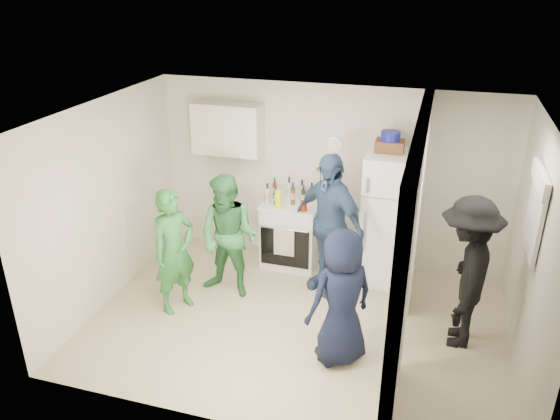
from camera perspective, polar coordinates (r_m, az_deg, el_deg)
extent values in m
plane|color=#C1AE88|center=(6.62, 1.75, -11.63)|extent=(4.80, 4.80, 0.00)
plane|color=silver|center=(7.51, 5.21, 3.58)|extent=(4.80, 0.00, 4.80)
plane|color=silver|center=(4.58, -3.63, -10.77)|extent=(4.80, 0.00, 4.80)
plane|color=silver|center=(6.93, -17.68, 0.69)|extent=(0.00, 3.40, 3.40)
plane|color=silver|center=(5.93, 25.03, -4.55)|extent=(0.00, 3.40, 3.40)
plane|color=white|center=(5.55, 2.07, 9.84)|extent=(4.80, 4.80, 0.00)
cube|color=silver|center=(6.83, 14.06, 0.81)|extent=(0.12, 1.20, 2.50)
cube|color=silver|center=(4.87, 12.43, -8.97)|extent=(0.12, 1.20, 2.50)
cube|color=silver|center=(5.44, 14.44, 6.62)|extent=(0.12, 1.00, 0.40)
cube|color=white|center=(7.62, 1.17, -2.47)|extent=(0.77, 0.65, 0.92)
cube|color=silver|center=(7.54, -5.49, 8.45)|extent=(0.95, 0.34, 0.70)
cube|color=white|center=(7.21, 11.53, -0.89)|extent=(0.73, 0.71, 1.76)
cube|color=brown|center=(6.93, 11.39, 6.58)|extent=(0.35, 0.25, 0.15)
cylinder|color=navy|center=(6.89, 11.48, 7.61)|extent=(0.24, 0.24, 0.11)
cylinder|color=yellow|center=(6.75, 14.00, 6.32)|extent=(0.09, 0.09, 0.25)
cylinder|color=white|center=(7.34, 5.69, 6.78)|extent=(0.22, 0.02, 0.22)
cube|color=olive|center=(7.43, 5.16, 4.17)|extent=(0.35, 0.08, 0.03)
cube|color=black|center=(5.94, 25.28, -0.23)|extent=(0.03, 0.70, 0.80)
cube|color=white|center=(5.94, 25.14, -0.22)|extent=(0.04, 0.76, 0.86)
cube|color=white|center=(5.81, 25.49, 2.96)|extent=(0.04, 0.82, 0.18)
cylinder|color=#F0FF15|center=(7.21, -0.17, 1.08)|extent=(0.09, 0.09, 0.25)
cylinder|color=#B31B0B|center=(7.18, 2.48, 0.36)|extent=(0.09, 0.09, 0.12)
imported|color=#2F762F|center=(6.60, -11.00, -4.26)|extent=(0.60, 0.68, 1.56)
imported|color=#3A834B|center=(6.80, -5.42, -2.85)|extent=(0.85, 0.71, 1.60)
imported|color=#334B6F|center=(6.85, 5.10, -1.45)|extent=(1.16, 0.95, 1.85)
imported|color=black|center=(5.69, 6.42, -9.13)|extent=(0.87, 0.85, 1.52)
imported|color=black|center=(6.20, 18.84, -6.27)|extent=(0.71, 1.16, 1.74)
cylinder|color=maroon|center=(7.53, -0.56, 2.30)|extent=(0.06, 0.06, 0.30)
cylinder|color=#194B19|center=(7.34, -0.44, 1.55)|extent=(0.06, 0.06, 0.26)
cylinder|color=silver|center=(7.51, 0.95, 2.33)|extent=(0.08, 0.08, 0.32)
cylinder|color=#5D3C10|center=(7.33, 1.36, 1.72)|extent=(0.06, 0.06, 0.32)
cylinder|color=#96A0A7|center=(7.52, 2.30, 2.15)|extent=(0.08, 0.08, 0.28)
cylinder|color=black|center=(7.34, 2.44, 1.59)|extent=(0.06, 0.06, 0.28)
cylinder|color=olive|center=(7.46, 3.32, 1.90)|extent=(0.07, 0.07, 0.27)
cylinder|color=#B2B4BE|center=(7.36, -1.34, 1.74)|extent=(0.08, 0.08, 0.30)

